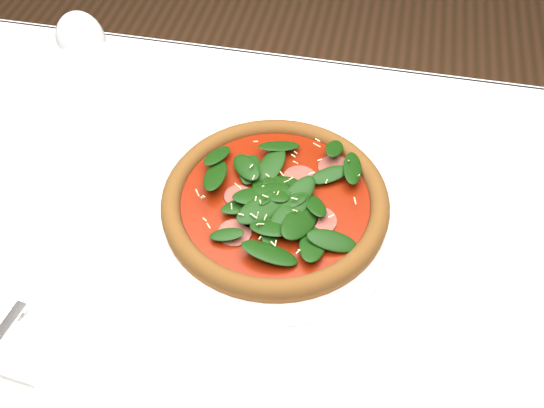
# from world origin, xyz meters

# --- Properties ---
(dining_table) EXTENTS (1.21, 0.81, 0.75)m
(dining_table) POSITION_xyz_m (0.00, 0.00, 0.65)
(dining_table) COLOR silver
(dining_table) RESTS_ON ground
(plate) EXTENTS (0.38, 0.38, 0.02)m
(plate) POSITION_xyz_m (0.05, 0.03, 0.76)
(plate) COLOR white
(plate) RESTS_ON dining_table
(pizza) EXTENTS (0.36, 0.36, 0.04)m
(pizza) POSITION_xyz_m (0.05, 0.03, 0.78)
(pizza) COLOR #A16426
(pizza) RESTS_ON plate
(wine_glass) EXTENTS (0.08, 0.08, 0.18)m
(wine_glass) POSITION_xyz_m (-0.29, 0.19, 0.88)
(wine_glass) COLOR white
(wine_glass) RESTS_ON dining_table
(fork) EXTENTS (0.04, 0.15, 0.00)m
(fork) POSITION_xyz_m (-0.24, -0.23, 0.76)
(fork) COLOR silver
(fork) RESTS_ON napkin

